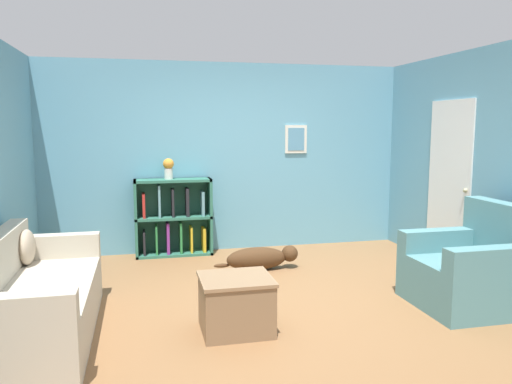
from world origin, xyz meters
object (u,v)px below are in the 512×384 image
Objects in this scene: dog at (261,258)px; coffee_table at (236,302)px; couch at (32,302)px; vase at (168,167)px; bookshelf at (174,219)px; recliner_chair at (471,270)px.

coffee_table is at bearing -110.15° from dog.
couch is 2.89m from vase.
couch is 2.81m from bookshelf.
recliner_chair reaches higher than couch.
couch is at bearing 178.01° from recliner_chair.
vase is (-2.73, 2.59, 0.84)m from recliner_chair.
recliner_chair is at bearing -44.42° from bookshelf.
bookshelf is at bearing 97.22° from coffee_table.
dog is (2.28, 1.51, -0.17)m from couch.
couch is 1.67m from coffee_table.
bookshelf is at bearing 62.16° from couch.
dog is 3.76× the size of vase.
vase is at bearing 137.48° from dog.
vase is (-0.40, 2.67, 0.94)m from coffee_table.
couch is 1.90× the size of dog.
recliner_chair reaches higher than coffee_table.
vase is at bearing 98.48° from coffee_table.
bookshelf reaches higher than coffee_table.
vase is at bearing -157.87° from bookshelf.
coffee_table is (-2.33, -0.08, -0.10)m from recliner_chair.
vase reaches higher than dog.
bookshelf is 1.71× the size of coffee_table.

